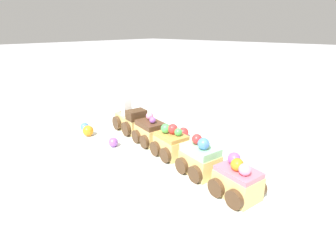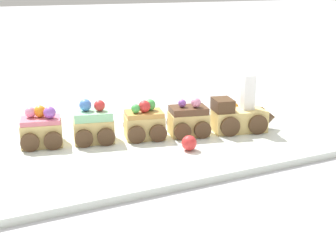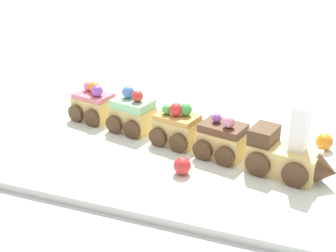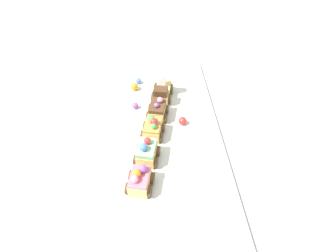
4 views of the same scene
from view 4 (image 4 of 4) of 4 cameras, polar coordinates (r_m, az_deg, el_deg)
The scene contains 11 objects.
ground_plane at distance 0.83m, azimuth -0.29°, elevation -1.70°, with size 10.00×10.00×0.00m, color #B2B2B7.
display_board at distance 0.82m, azimuth -0.29°, elevation -1.42°, with size 0.75×0.33×0.01m, color silver.
cake_train_locomotive at distance 0.92m, azimuth -1.17°, elevation 7.90°, with size 0.13×0.08×0.11m.
cake_car_chocolate at distance 0.85m, azimuth -2.28°, elevation 3.35°, with size 0.08×0.08×0.07m.
cake_car_caramel at distance 0.79m, azimuth -3.31°, elevation -0.68°, with size 0.08×0.08×0.07m.
cake_car_mint at distance 0.73m, azimuth -4.65°, elevation -5.82°, with size 0.08×0.08×0.08m.
cake_car_strawberry at distance 0.68m, azimuth -6.15°, elevation -11.77°, with size 0.08×0.08×0.07m.
gumball_red at distance 0.83m, azimuth 3.18°, elevation 1.12°, with size 0.03×0.03×0.03m, color red.
gumball_blue at distance 1.00m, azimuth -6.50°, elevation 9.74°, with size 0.02×0.02×0.02m, color #4C84E0.
gumball_purple at distance 0.89m, azimuth -7.22°, elevation 4.43°, with size 0.02×0.02×0.02m, color #9956C6.
gumball_orange at distance 0.97m, azimuth -7.30°, elevation 8.50°, with size 0.03×0.03×0.03m, color orange.
Camera 4 is at (-0.55, 0.04, 0.61)m, focal length 28.00 mm.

